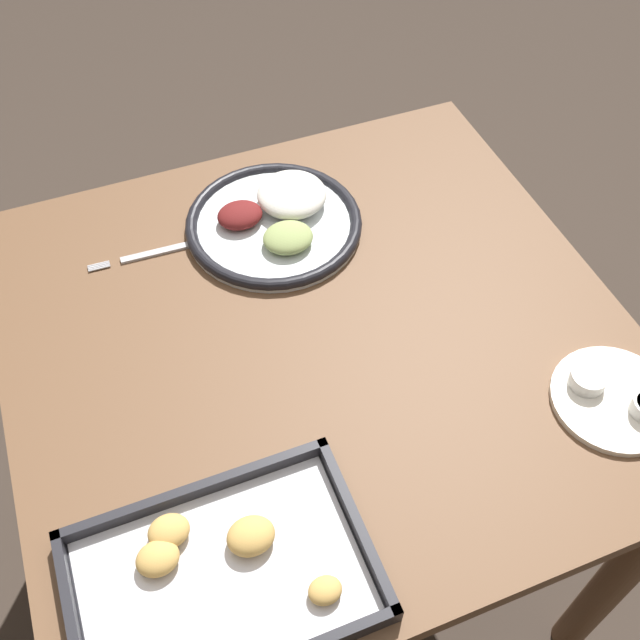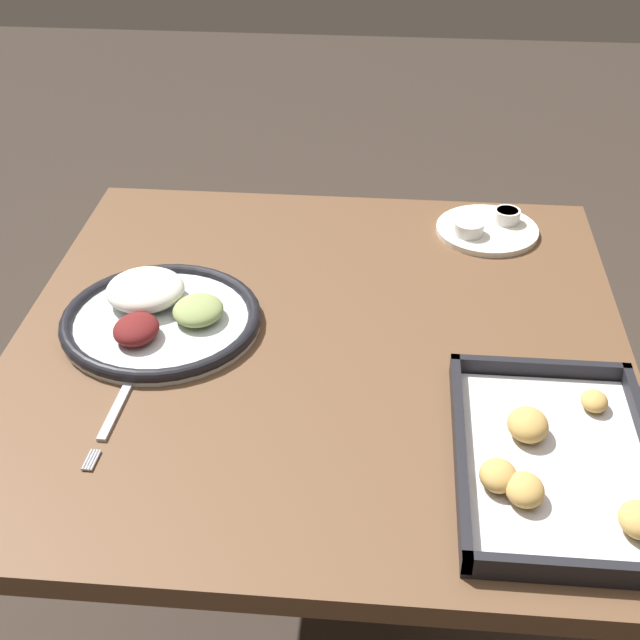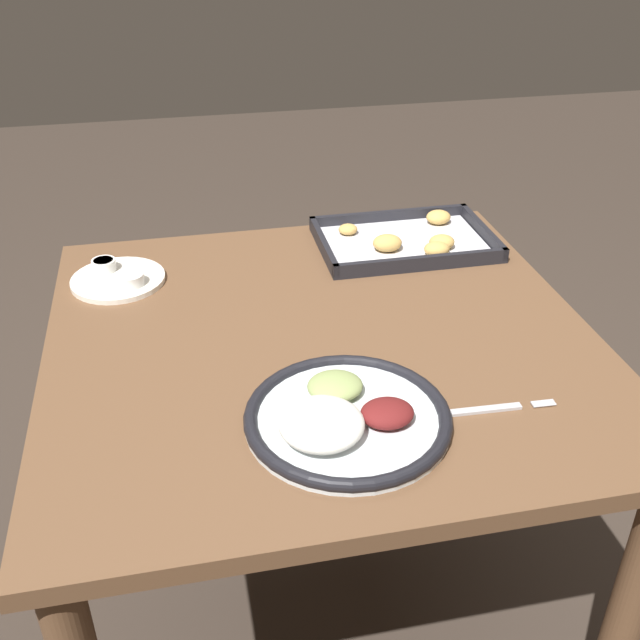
# 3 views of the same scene
# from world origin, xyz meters

# --- Properties ---
(ground_plane) EXTENTS (8.00, 8.00, 0.00)m
(ground_plane) POSITION_xyz_m (0.00, 0.00, 0.00)
(ground_plane) COLOR #382D26
(dining_table) EXTENTS (0.91, 0.89, 0.76)m
(dining_table) POSITION_xyz_m (0.00, 0.00, 0.63)
(dining_table) COLOR brown
(dining_table) RESTS_ON ground_plane
(dinner_plate) EXTENTS (0.30, 0.30, 0.05)m
(dinner_plate) POSITION_xyz_m (-0.02, -0.24, 0.78)
(dinner_plate) COLOR silver
(dinner_plate) RESTS_ON dining_table
(fork) EXTENTS (0.20, 0.02, 0.00)m
(fork) POSITION_xyz_m (0.18, -0.25, 0.77)
(fork) COLOR #B2B2B7
(fork) RESTS_ON dining_table
(saucer_plate) EXTENTS (0.18, 0.18, 0.03)m
(saucer_plate) POSITION_xyz_m (-0.34, 0.26, 0.77)
(saucer_plate) COLOR white
(saucer_plate) RESTS_ON dining_table
(baking_tray) EXTENTS (0.36, 0.24, 0.04)m
(baking_tray) POSITION_xyz_m (0.24, 0.30, 0.78)
(baking_tray) COLOR black
(baking_tray) RESTS_ON dining_table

